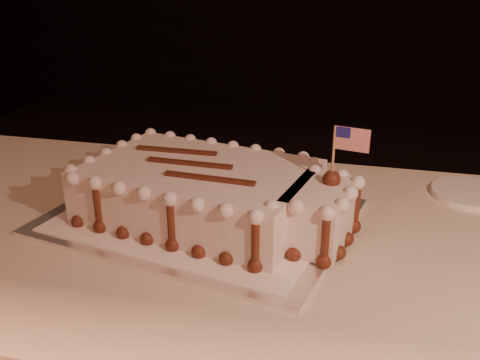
# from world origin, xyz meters

# --- Properties ---
(cake_board) EXTENTS (0.63, 0.52, 0.01)m
(cake_board) POSITION_xyz_m (-0.36, 0.63, 0.75)
(cake_board) COLOR white
(cake_board) RESTS_ON banquet_table
(doily) EXTENTS (0.56, 0.47, 0.00)m
(doily) POSITION_xyz_m (-0.36, 0.63, 0.76)
(doily) COLOR white
(doily) RESTS_ON cake_board
(sheet_cake) EXTENTS (0.55, 0.38, 0.21)m
(sheet_cake) POSITION_xyz_m (-0.33, 0.63, 0.81)
(sheet_cake) COLOR silver
(sheet_cake) RESTS_ON doily
(side_plate) EXTENTS (0.16, 0.16, 0.01)m
(side_plate) POSITION_xyz_m (0.17, 0.87, 0.76)
(side_plate) COLOR white
(side_plate) RESTS_ON banquet_table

